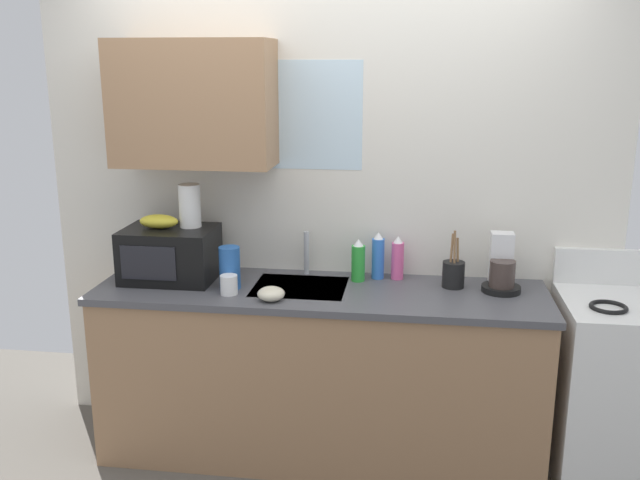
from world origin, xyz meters
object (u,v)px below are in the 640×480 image
object	(u,v)px
banana_bunch	(159,221)
coffee_maker	(501,269)
stove_range	(619,389)
small_bowl	(271,294)
paper_towel_roll	(190,206)
mug_white	(229,285)
dish_soap_bottle_green	(358,261)
dish_soap_bottle_blue	(378,257)
utensil_crock	(453,273)
microwave	(170,254)
dish_soap_bottle_pink	(398,259)
cereal_canister	(230,268)

from	to	relation	value
banana_bunch	coffee_maker	size ratio (longest dim) A/B	0.71
stove_range	small_bowl	xyz separation A→B (m)	(-1.67, -0.20, 0.47)
banana_bunch	paper_towel_roll	distance (m)	0.18
mug_white	dish_soap_bottle_green	bearing A→B (deg)	26.33
dish_soap_bottle_blue	utensil_crock	bearing A→B (deg)	-13.93
banana_bunch	dish_soap_bottle_blue	xyz separation A→B (m)	(1.11, 0.16, -0.19)
microwave	dish_soap_bottle_green	bearing A→B (deg)	6.46
small_bowl	mug_white	bearing A→B (deg)	164.74
microwave	banana_bunch	distance (m)	0.18
microwave	banana_bunch	world-z (taller)	banana_bunch
dish_soap_bottle_blue	mug_white	distance (m)	0.79
coffee_maker	small_bowl	xyz separation A→B (m)	(-1.09, -0.31, -0.07)
microwave	coffee_maker	size ratio (longest dim) A/B	1.64
dish_soap_bottle_blue	dish_soap_bottle_pink	world-z (taller)	dish_soap_bottle_blue
paper_towel_roll	dish_soap_bottle_blue	bearing A→B (deg)	6.81
banana_bunch	dish_soap_bottle_green	xyz separation A→B (m)	(1.01, 0.11, -0.20)
paper_towel_roll	coffee_maker	world-z (taller)	paper_towel_roll
coffee_maker	mug_white	distance (m)	1.33
dish_soap_bottle_pink	cereal_canister	size ratio (longest dim) A/B	1.08
stove_range	small_bowl	distance (m)	1.75
stove_range	paper_towel_roll	bearing A→B (deg)	177.43
coffee_maker	dish_soap_bottle_blue	xyz separation A→B (m)	(-0.61, 0.11, 0.01)
stove_range	dish_soap_bottle_blue	size ratio (longest dim) A/B	4.40
banana_bunch	cereal_canister	distance (m)	0.45
banana_bunch	paper_towel_roll	size ratio (longest dim) A/B	0.91
dish_soap_bottle_green	mug_white	size ratio (longest dim) A/B	2.32
cereal_canister	dish_soap_bottle_blue	bearing A→B (deg)	20.26
banana_bunch	dish_soap_bottle_pink	xyz separation A→B (m)	(1.21, 0.17, -0.20)
microwave	mug_white	xyz separation A→B (m)	(0.36, -0.19, -0.09)
dish_soap_bottle_green	small_bowl	world-z (taller)	dish_soap_bottle_green
dish_soap_bottle_pink	cereal_canister	distance (m)	0.86
microwave	mug_white	distance (m)	0.41
stove_range	dish_soap_bottle_green	size ratio (longest dim) A/B	4.91
banana_bunch	coffee_maker	xyz separation A→B (m)	(1.72, 0.06, -0.20)
dish_soap_bottle_blue	cereal_canister	distance (m)	0.76
banana_bunch	coffee_maker	world-z (taller)	banana_bunch
stove_range	dish_soap_bottle_pink	xyz separation A→B (m)	(-1.09, 0.21, 0.55)
banana_bunch	microwave	bearing A→B (deg)	-1.80
mug_white	small_bowl	distance (m)	0.23
dish_soap_bottle_pink	small_bowl	world-z (taller)	dish_soap_bottle_pink
banana_bunch	mug_white	distance (m)	0.52
microwave	dish_soap_bottle_blue	xyz separation A→B (m)	(1.06, 0.17, -0.02)
stove_range	microwave	size ratio (longest dim) A/B	2.35
coffee_maker	mug_white	size ratio (longest dim) A/B	2.95
microwave	utensil_crock	xyz separation A→B (m)	(1.44, 0.07, -0.06)
dish_soap_bottle_green	utensil_crock	distance (m)	0.48
banana_bunch	cereal_canister	xyz separation A→B (m)	(0.39, -0.10, -0.20)
microwave	dish_soap_bottle_blue	bearing A→B (deg)	8.92
stove_range	mug_white	bearing A→B (deg)	-175.65
paper_towel_roll	dish_soap_bottle_pink	world-z (taller)	paper_towel_roll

